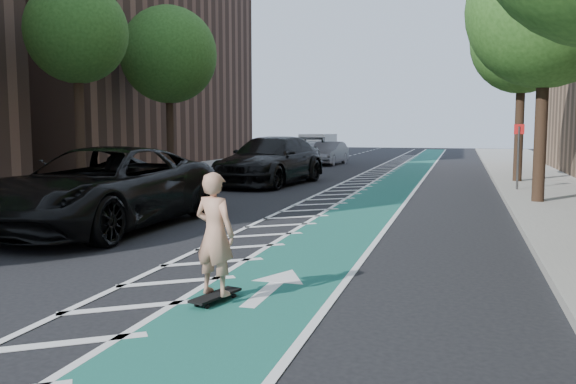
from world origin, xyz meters
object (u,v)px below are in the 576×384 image
(suv_near, at_px, (103,188))
(barrel_a, at_px, (184,191))
(skateboarder, at_px, (215,234))
(suv_far, at_px, (271,161))

(suv_near, bearing_deg, barrel_a, 92.64)
(skateboarder, distance_m, barrel_a, 10.64)
(suv_near, distance_m, barrel_a, 4.50)
(skateboarder, bearing_deg, suv_far, -60.04)
(skateboarder, relative_size, suv_near, 0.24)
(suv_far, bearing_deg, skateboarder, -68.00)
(skateboarder, relative_size, barrel_a, 1.83)
(skateboarder, height_order, suv_near, suv_near)
(skateboarder, bearing_deg, suv_near, -30.22)
(skateboarder, height_order, suv_far, suv_far)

